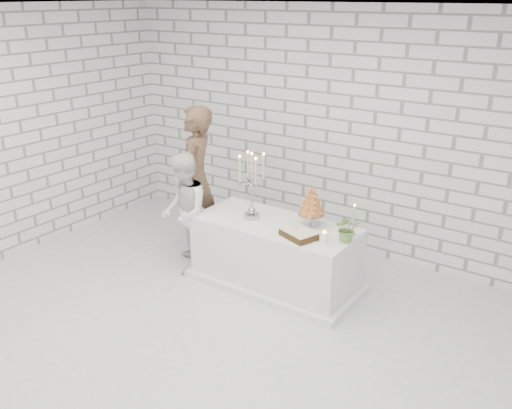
% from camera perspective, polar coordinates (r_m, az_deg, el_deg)
% --- Properties ---
extents(ground, '(6.00, 5.00, 0.01)m').
position_cam_1_polar(ground, '(5.64, -5.71, -12.47)').
color(ground, silver).
rests_on(ground, ground).
extents(ceiling, '(6.00, 5.00, 0.01)m').
position_cam_1_polar(ceiling, '(4.71, -7.09, 19.62)').
color(ceiling, white).
rests_on(ceiling, ground).
extents(wall_back, '(6.00, 0.01, 3.00)m').
position_cam_1_polar(wall_back, '(6.98, 7.31, 7.57)').
color(wall_back, white).
rests_on(wall_back, ground).
extents(wall_left, '(0.01, 5.00, 3.00)m').
position_cam_1_polar(wall_left, '(7.25, -24.70, 6.32)').
color(wall_left, white).
rests_on(wall_left, ground).
extents(cake_table, '(1.80, 0.80, 0.75)m').
position_cam_1_polar(cake_table, '(6.19, 2.01, -5.12)').
color(cake_table, white).
rests_on(cake_table, ground).
extents(groom, '(0.66, 0.80, 1.87)m').
position_cam_1_polar(groom, '(6.82, -6.22, 2.37)').
color(groom, '#3A271C').
rests_on(groom, ground).
extents(bride, '(0.85, 0.88, 1.42)m').
position_cam_1_polar(bride, '(6.47, -7.46, -0.87)').
color(bride, white).
rests_on(bride, ground).
extents(candelabra, '(0.35, 0.35, 0.76)m').
position_cam_1_polar(candelabra, '(6.04, -0.44, 1.95)').
color(candelabra, '#9E9EA8').
rests_on(candelabra, cake_table).
extents(croquembouche, '(0.31, 0.31, 0.45)m').
position_cam_1_polar(croquembouche, '(5.92, 5.72, -0.18)').
color(croquembouche, '#A7511E').
rests_on(croquembouche, cake_table).
extents(chocolate_cake, '(0.42, 0.36, 0.08)m').
position_cam_1_polar(chocolate_cake, '(5.69, 4.43, -3.04)').
color(chocolate_cake, black).
rests_on(chocolate_cake, cake_table).
extents(pillar_candle, '(0.10, 0.10, 0.12)m').
position_cam_1_polar(pillar_candle, '(5.57, 7.03, -3.45)').
color(pillar_candle, white).
rests_on(pillar_candle, cake_table).
extents(extra_taper, '(0.06, 0.06, 0.32)m').
position_cam_1_polar(extra_taper, '(5.77, 10.02, -1.65)').
color(extra_taper, beige).
rests_on(extra_taper, cake_table).
extents(flowers, '(0.32, 0.30, 0.28)m').
position_cam_1_polar(flowers, '(5.62, 9.39, -2.48)').
color(flowers, olive).
rests_on(flowers, cake_table).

